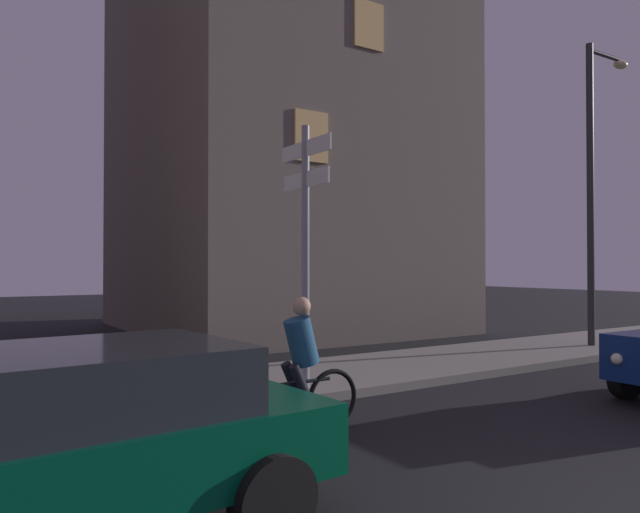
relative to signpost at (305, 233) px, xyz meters
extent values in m
cube|color=gray|center=(-0.27, 0.87, -2.41)|extent=(40.00, 2.82, 0.14)
cylinder|color=gray|center=(0.00, 0.00, -0.35)|extent=(0.12, 0.12, 3.96)
cube|color=white|center=(0.00, 0.00, 1.28)|extent=(0.03, 1.38, 0.24)
cube|color=white|center=(0.00, 0.00, 0.81)|extent=(0.03, 1.28, 0.24)
cylinder|color=#2D2D30|center=(8.01, 0.43, 1.16)|extent=(0.16, 0.16, 7.00)
cylinder|color=#2D2D30|center=(8.65, 0.43, 4.51)|extent=(1.28, 0.10, 0.10)
ellipsoid|color=#F9E099|center=(9.29, 0.43, 4.41)|extent=(0.44, 0.28, 0.20)
cube|color=#05472D|center=(-4.09, -3.16, -1.85)|extent=(4.20, 2.02, 0.55)
cube|color=#23282D|center=(-3.77, -3.14, -1.33)|extent=(2.19, 1.74, 0.49)
cylinder|color=black|center=(-2.68, -3.93, -2.16)|extent=(0.65, 0.27, 0.64)
cylinder|color=black|center=(-2.80, -2.20, -2.16)|extent=(0.65, 0.27, 0.64)
cylinder|color=black|center=(3.96, -2.69, -2.16)|extent=(0.64, 0.23, 0.64)
sphere|color=#F9EFCC|center=(3.27, -2.97, -1.80)|extent=(0.16, 0.16, 0.16)
torus|color=black|center=(-1.74, -1.71, -2.12)|extent=(0.72, 0.08, 0.72)
torus|color=black|center=(-0.64, -1.67, -2.12)|extent=(0.72, 0.08, 0.72)
cylinder|color=black|center=(-1.19, -1.69, -1.87)|extent=(1.00, 0.07, 0.04)
cylinder|color=navy|center=(-1.09, -1.69, -1.39)|extent=(0.46, 0.33, 0.61)
sphere|color=tan|center=(-1.09, -1.69, -0.98)|extent=(0.22, 0.22, 0.22)
cylinder|color=black|center=(-1.14, -1.78, -1.90)|extent=(0.34, 0.13, 0.55)
cylinder|color=black|center=(-1.14, -1.60, -1.90)|extent=(0.34, 0.13, 0.55)
cube|color=#F2C672|center=(2.68, 4.10, 2.54)|extent=(0.90, 0.06, 1.20)
cube|color=#F2C672|center=(4.38, 4.10, 5.55)|extent=(0.90, 0.06, 1.20)
camera|label=1|loc=(-4.70, -7.67, -0.50)|focal=33.32mm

